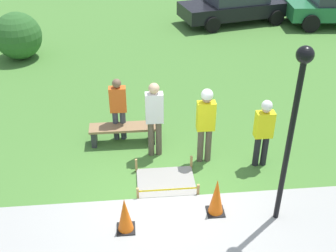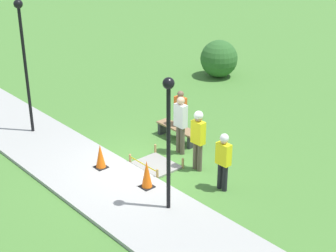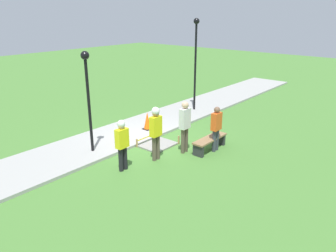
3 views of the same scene
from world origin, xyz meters
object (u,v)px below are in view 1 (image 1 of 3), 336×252
Objects in this scene: bystander_in_gray_shirt at (154,115)px; parked_car_black at (236,6)px; worker_assistant at (206,119)px; park_bench at (123,131)px; worker_supervisor at (264,128)px; lamppost_near at (295,113)px; traffic_cone_near_patch at (125,215)px; bystander_in_orange_shirt at (118,106)px; parked_car_green at (335,6)px; traffic_cone_far_patch at (217,197)px.

bystander_in_gray_shirt is 10.45m from parked_car_black.
park_bench is at bearing 153.32° from worker_assistant.
park_bench is at bearing 158.59° from worker_supervisor.
bystander_in_gray_shirt is at bearing 131.69° from lamppost_near.
bystander_in_orange_shirt reaches higher than traffic_cone_near_patch.
bystander_in_gray_shirt is (-2.34, 0.63, 0.09)m from worker_supervisor.
worker_supervisor is 11.21m from parked_car_green.
worker_supervisor is 10.37m from parked_car_black.
bystander_in_gray_shirt is at bearing 164.85° from worker_supervisor.
lamppost_near is (2.89, -2.99, 2.07)m from park_bench.
lamppost_near is 12.95m from parked_car_green.
worker_supervisor reaches higher than park_bench.
parked_car_black is (-4.08, 0.69, -0.06)m from parked_car_green.
worker_assistant reaches higher than worker_supervisor.
traffic_cone_near_patch reaches higher than park_bench.
park_bench is 12.25m from parked_car_green.
bystander_in_orange_shirt is at bearing 122.07° from traffic_cone_far_patch.
bystander_in_gray_shirt is 0.37× the size of parked_car_black.
bystander_in_gray_shirt is 0.45× the size of parked_car_green.
worker_assistant reaches higher than parked_car_black.
bystander_in_orange_shirt is at bearing 91.97° from traffic_cone_near_patch.
worker_supervisor is 0.48× the size of lamppost_near.
worker_assistant is 1.16m from bystander_in_gray_shirt.
parked_car_green is at bearing 42.78° from park_bench.
traffic_cone_far_patch is 0.16× the size of parked_car_black.
park_bench is at bearing 122.62° from traffic_cone_far_patch.
parked_car_black is at bearing 66.53° from bystander_in_gray_shirt.
parked_car_black is at bearing 79.88° from worker_supervisor.
traffic_cone_near_patch is at bearing -88.03° from bystander_in_orange_shirt.
traffic_cone_near_patch is at bearing -148.83° from worker_supervisor.
lamppost_near reaches higher than bystander_in_gray_shirt.
worker_assistant is 1.13× the size of bystander_in_orange_shirt.
lamppost_near is 0.68× the size of parked_car_black.
bystander_in_orange_shirt is 0.39× the size of parked_car_green.
bystander_in_gray_shirt is at bearing -37.71° from park_bench.
parked_car_black is at bearing 75.07° from traffic_cone_far_patch.
worker_assistant is at bearing -26.68° from park_bench.
park_bench is 0.98× the size of bystander_in_orange_shirt.
traffic_cone_far_patch is at bearing -92.54° from worker_assistant.
parked_car_black is (4.98, 8.82, -0.20)m from bystander_in_orange_shirt.
park_bench is 2.21m from worker_assistant.
worker_supervisor is 0.89× the size of bystander_in_gray_shirt.
park_bench is 0.87× the size of worker_assistant.
bystander_in_gray_shirt reaches higher than worker_assistant.
bystander_in_orange_shirt reaches higher than traffic_cone_far_patch.
bystander_in_orange_shirt is 0.88× the size of bystander_in_gray_shirt.
traffic_cone_far_patch is at bearing 168.41° from lamppost_near.
bystander_in_orange_shirt is 1.13m from bystander_in_gray_shirt.
worker_supervisor is at bearing -113.37° from parked_car_black.
parked_car_black is at bearing 72.90° from worker_assistant.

